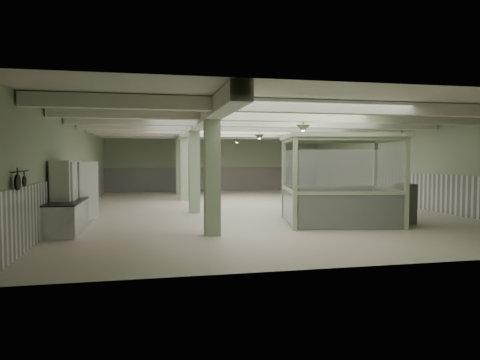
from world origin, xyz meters
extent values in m
plane|color=beige|center=(0.00, 0.00, 0.00)|extent=(20.00, 20.00, 0.00)
cube|color=white|center=(0.00, 0.00, 3.60)|extent=(14.00, 20.00, 0.02)
cube|color=#8EA080|center=(0.00, 10.00, 1.80)|extent=(14.00, 0.02, 3.60)
cube|color=#8EA080|center=(0.00, -10.00, 1.80)|extent=(14.00, 0.02, 3.60)
cube|color=#8EA080|center=(-7.00, 0.00, 1.80)|extent=(0.02, 20.00, 3.60)
cube|color=#8EA080|center=(7.00, 0.00, 1.80)|extent=(0.02, 20.00, 3.60)
cube|color=white|center=(-6.97, 0.00, 0.75)|extent=(0.05, 19.90, 1.50)
cube|color=white|center=(6.97, 0.00, 0.75)|extent=(0.05, 19.90, 1.50)
cube|color=white|center=(0.00, 9.97, 0.75)|extent=(13.90, 0.05, 1.50)
cube|color=silver|center=(-2.50, 0.00, 3.38)|extent=(0.45, 19.90, 0.40)
cube|color=silver|center=(0.00, -7.50, 3.42)|extent=(13.90, 0.35, 0.32)
cube|color=silver|center=(0.00, -5.00, 3.42)|extent=(13.90, 0.35, 0.32)
cube|color=silver|center=(0.00, -2.50, 3.42)|extent=(13.90, 0.35, 0.32)
cube|color=silver|center=(0.00, 0.00, 3.42)|extent=(13.90, 0.35, 0.32)
cube|color=silver|center=(0.00, 2.50, 3.42)|extent=(13.90, 0.35, 0.32)
cube|color=silver|center=(0.00, 5.00, 3.42)|extent=(13.90, 0.35, 0.32)
cube|color=silver|center=(0.00, 7.50, 3.42)|extent=(13.90, 0.35, 0.32)
cube|color=#A1BC97|center=(-2.50, -6.00, 1.80)|extent=(0.42, 0.42, 3.60)
cube|color=#A1BC97|center=(-2.50, -1.00, 1.80)|extent=(0.42, 0.42, 3.60)
cube|color=#A1BC97|center=(-2.50, 4.00, 1.80)|extent=(0.42, 0.42, 3.60)
cube|color=#A1BC97|center=(-2.50, 8.00, 1.80)|extent=(0.42, 0.42, 3.60)
cylinder|color=black|center=(-6.93, -7.60, 1.85)|extent=(0.02, 1.20, 0.02)
cone|color=#303F2F|center=(0.50, -5.00, 3.05)|extent=(0.44, 0.44, 0.22)
cone|color=#303F2F|center=(0.50, 0.50, 3.05)|extent=(0.44, 0.44, 0.22)
cone|color=#303F2F|center=(0.50, 5.50, 3.05)|extent=(0.44, 0.44, 0.22)
cube|color=silver|center=(-6.54, -3.39, 0.44)|extent=(0.86, 5.10, 0.88)
cube|color=black|center=(-6.54, -3.39, 0.89)|extent=(0.90, 5.14, 0.04)
cylinder|color=#B2B2B7|center=(-6.36, -2.96, 0.94)|extent=(0.31, 0.31, 0.09)
cylinder|color=black|center=(-6.88, -8.00, 1.63)|extent=(0.04, 0.33, 0.33)
cylinder|color=black|center=(-6.88, -7.51, 1.63)|extent=(0.03, 0.24, 0.24)
cube|color=silver|center=(-6.65, -4.00, 0.97)|extent=(0.53, 2.12, 1.94)
cube|color=silver|center=(-6.36, -4.49, 0.97)|extent=(0.06, 0.79, 1.84)
cube|color=silver|center=(-6.24, -3.43, 0.97)|extent=(0.53, 0.67, 1.84)
cube|color=silver|center=(-6.32, -4.49, 0.97)|extent=(0.02, 0.05, 0.30)
cube|color=silver|center=(-6.32, -3.51, 0.97)|extent=(0.02, 0.05, 0.30)
cube|color=#AFC59D|center=(-0.01, -5.74, 1.38)|extent=(0.14, 0.14, 2.76)
cube|color=#AFC59D|center=(0.50, -3.02, 1.38)|extent=(0.14, 0.14, 2.76)
cube|color=#AFC59D|center=(3.25, -6.35, 1.38)|extent=(0.14, 0.14, 2.76)
cube|color=#AFC59D|center=(3.76, -3.63, 1.38)|extent=(0.14, 0.14, 2.76)
cube|color=#AFC59D|center=(1.88, -4.69, 2.82)|extent=(4.06, 3.61, 0.12)
cube|color=white|center=(1.62, -6.04, 0.55)|extent=(3.07, 0.63, 1.05)
cube|color=silver|center=(1.62, -6.04, 1.78)|extent=(3.07, 0.63, 1.22)
cube|color=white|center=(2.13, -3.33, 0.55)|extent=(3.07, 0.63, 1.05)
cube|color=silver|center=(2.13, -3.33, 1.78)|extent=(3.07, 0.63, 1.22)
cube|color=white|center=(0.25, -4.38, 0.55)|extent=(0.53, 2.53, 1.05)
cube|color=silver|center=(0.25, -4.38, 1.78)|extent=(0.53, 2.53, 1.22)
cube|color=white|center=(3.50, -4.99, 0.55)|extent=(0.53, 2.53, 1.05)
cube|color=silver|center=(3.50, -4.99, 1.78)|extent=(0.53, 2.53, 1.22)
cube|color=#575B4C|center=(3.97, -5.18, 0.65)|extent=(0.58, 0.70, 1.30)
camera|label=1|loc=(-4.14, -17.66, 2.15)|focal=32.00mm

